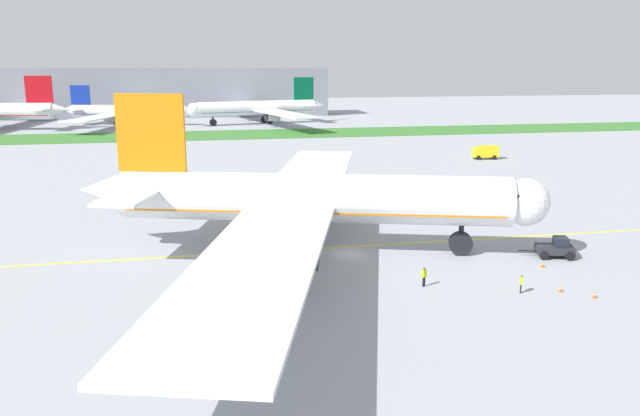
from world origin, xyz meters
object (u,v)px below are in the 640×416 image
(parked_airliner_far_right, at_px, (124,112))
(ground_crew_marshaller_front, at_px, (239,235))
(ground_crew_wingwalker_port, at_px, (521,282))
(traffic_cone_port_wing, at_px, (561,289))
(service_truck_baggage_loader, at_px, (486,152))
(airliner_foreground, at_px, (306,199))
(parked_airliner_far_outer, at_px, (260,108))
(ground_crew_wingwalker_starboard, at_px, (424,275))
(traffic_cone_starboard_wing, at_px, (543,264))
(traffic_cone_near_nose, at_px, (595,295))
(pushback_tug, at_px, (556,248))

(parked_airliner_far_right, bearing_deg, ground_crew_marshaller_front, -79.84)
(ground_crew_wingwalker_port, bearing_deg, traffic_cone_port_wing, -7.54)
(ground_crew_marshaller_front, distance_m, service_truck_baggage_loader, 75.71)
(airliner_foreground, xyz_separation_m, parked_airliner_far_outer, (10.30, 143.53, -0.47))
(service_truck_baggage_loader, bearing_deg, ground_crew_wingwalker_starboard, -119.58)
(airliner_foreground, relative_size, parked_airliner_far_outer, 1.02)
(ground_crew_wingwalker_port, xyz_separation_m, traffic_cone_port_wing, (3.50, -0.46, -0.71))
(airliner_foreground, height_order, parked_airliner_far_right, airliner_foreground)
(ground_crew_marshaller_front, bearing_deg, parked_airliner_far_right, 100.16)
(traffic_cone_starboard_wing, bearing_deg, traffic_cone_near_nose, -90.86)
(traffic_cone_starboard_wing, bearing_deg, service_truck_baggage_loader, 68.50)
(service_truck_baggage_loader, relative_size, parked_airliner_far_right, 0.08)
(parked_airliner_far_right, bearing_deg, service_truck_baggage_loader, -48.97)
(airliner_foreground, distance_m, traffic_cone_starboard_wing, 24.22)
(traffic_cone_near_nose, relative_size, traffic_cone_starboard_wing, 1.00)
(ground_crew_wingwalker_port, distance_m, service_truck_baggage_loader, 79.29)
(pushback_tug, bearing_deg, traffic_cone_starboard_wing, -138.18)
(ground_crew_wingwalker_port, relative_size, ground_crew_marshaller_front, 0.97)
(airliner_foreground, bearing_deg, parked_airliner_far_right, 102.40)
(ground_crew_wingwalker_starboard, bearing_deg, ground_crew_marshaller_front, 131.75)
(airliner_foreground, bearing_deg, traffic_cone_near_nose, -40.83)
(airliner_foreground, distance_m, parked_airliner_far_right, 152.50)
(ground_crew_wingwalker_starboard, bearing_deg, parked_airliner_far_outer, 89.24)
(parked_airliner_far_right, bearing_deg, ground_crew_wingwalker_starboard, -75.79)
(service_truck_baggage_loader, bearing_deg, pushback_tug, -110.00)
(pushback_tug, distance_m, service_truck_baggage_loader, 68.04)
(airliner_foreground, distance_m, ground_crew_marshaller_front, 8.97)
(service_truck_baggage_loader, bearing_deg, ground_crew_wingwalker_port, -113.69)
(ground_crew_wingwalker_starboard, xyz_separation_m, parked_airliner_far_right, (-40.97, 161.82, 3.18))
(traffic_cone_near_nose, relative_size, service_truck_baggage_loader, 0.11)
(traffic_cone_port_wing, bearing_deg, traffic_cone_near_nose, -43.11)
(ground_crew_wingwalker_port, height_order, ground_crew_wingwalker_starboard, ground_crew_wingwalker_starboard)
(ground_crew_wingwalker_starboard, bearing_deg, traffic_cone_near_nose, -22.83)
(pushback_tug, bearing_deg, service_truck_baggage_loader, 70.00)
(traffic_cone_starboard_wing, bearing_deg, pushback_tug, 41.82)
(airliner_foreground, height_order, pushback_tug, airliner_foreground)
(ground_crew_marshaller_front, relative_size, traffic_cone_near_nose, 2.89)
(ground_crew_marshaller_front, bearing_deg, airliner_foreground, -29.89)
(traffic_cone_starboard_wing, bearing_deg, parked_airliner_far_right, 108.81)
(pushback_tug, bearing_deg, ground_crew_wingwalker_starboard, -161.20)
(ground_crew_wingwalker_port, xyz_separation_m, traffic_cone_near_nose, (5.49, -2.33, -0.71))
(airliner_foreground, distance_m, service_truck_baggage_loader, 74.05)
(ground_crew_wingwalker_port, height_order, parked_airliner_far_outer, parked_airliner_far_outer)
(airliner_foreground, xyz_separation_m, traffic_cone_port_wing, (19.28, -16.52, -5.22))
(airliner_foreground, distance_m, ground_crew_wingwalker_port, 22.97)
(ground_crew_wingwalker_starboard, relative_size, traffic_cone_near_nose, 3.04)
(pushback_tug, relative_size, ground_crew_wingwalker_port, 3.37)
(traffic_cone_port_wing, distance_m, parked_airliner_far_right, 173.48)
(traffic_cone_port_wing, xyz_separation_m, traffic_cone_starboard_wing, (2.12, 6.47, 0.00))
(ground_crew_wingwalker_port, relative_size, parked_airliner_far_outer, 0.02)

